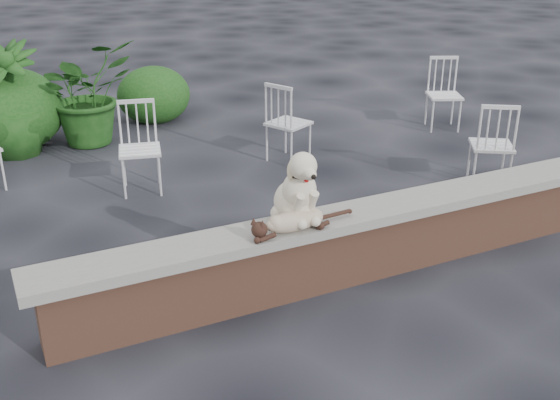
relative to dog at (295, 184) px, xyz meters
name	(u,v)px	position (x,y,z in m)	size (l,w,h in m)	color
ground	(411,260)	(1.09, -0.05, -0.88)	(60.00, 60.00, 0.00)	black
brick_wall	(414,234)	(1.09, -0.05, -0.63)	(6.00, 0.30, 0.50)	brown
capstone	(417,202)	(1.09, -0.05, -0.34)	(6.20, 0.40, 0.08)	slate
dog	(295,184)	(0.00, 0.00, 0.00)	(0.39, 0.51, 0.59)	beige
cat	(294,220)	(-0.08, -0.15, -0.21)	(1.02, 0.25, 0.17)	tan
chair_d	(444,94)	(3.67, 2.82, -0.41)	(0.56, 0.56, 0.94)	white
chair_b	(140,149)	(-0.55, 2.44, -0.41)	(0.56, 0.56, 0.94)	white
chair_e	(289,122)	(1.25, 2.61, -0.41)	(0.56, 0.56, 0.94)	white
chair_c	(492,144)	(2.83, 0.98, -0.41)	(0.56, 0.56, 0.94)	white
potted_plant_a	(87,93)	(-0.71, 4.29, -0.23)	(1.16, 1.00, 1.29)	#133D11
potted_plant_b	(10,100)	(-1.61, 4.23, -0.20)	(0.75, 0.75, 1.35)	#133D11
shrubbery	(27,111)	(-1.42, 4.61, -0.46)	(3.86, 1.44, 1.05)	#133D11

